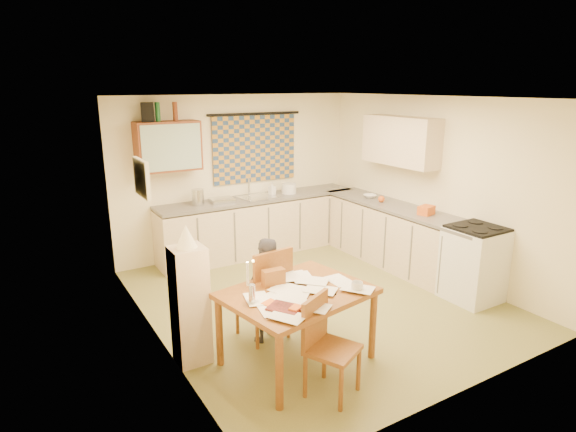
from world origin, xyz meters
TOP-DOWN VIEW (x-y plane):
  - floor at (0.00, 0.00)m, footprint 4.00×4.50m
  - ceiling at (0.00, 0.00)m, footprint 4.00×4.50m
  - wall_back at (0.00, 2.26)m, footprint 4.00×0.02m
  - wall_front at (0.00, -2.26)m, footprint 4.00×0.02m
  - wall_left at (-2.01, 0.00)m, footprint 0.02×4.50m
  - wall_right at (2.01, 0.00)m, footprint 0.02×4.50m
  - window_blind at (0.30, 2.22)m, footprint 1.45×0.03m
  - curtain_rod at (0.30, 2.20)m, footprint 1.60×0.04m
  - wall_cabinet at (-1.15, 2.08)m, footprint 0.90×0.34m
  - wall_cabinet_glass at (-1.15, 1.91)m, footprint 0.84×0.02m
  - upper_cabinet_right at (1.83, 0.55)m, footprint 0.34×1.30m
  - framed_print at (-1.97, 0.40)m, footprint 0.04×0.50m
  - print_canvas at (-1.95, 0.40)m, footprint 0.01×0.42m
  - counter_back at (0.22, 1.95)m, footprint 3.30×0.62m
  - counter_right at (1.70, 0.30)m, footprint 0.62×2.95m
  - stove at (1.70, -1.00)m, footprint 0.62×0.62m
  - sink at (0.20, 1.95)m, footprint 0.61×0.52m
  - tap at (0.14, 2.13)m, footprint 0.03×0.03m
  - dish_rack at (-0.42, 1.95)m, footprint 0.38×0.33m
  - kettle at (-0.79, 1.95)m, footprint 0.21×0.21m
  - mixing_bowl at (0.77, 1.95)m, footprint 0.30×0.30m
  - soap_bottle at (0.48, 2.00)m, footprint 0.13×0.13m
  - bowl at (1.70, 1.02)m, footprint 0.32×0.32m
  - orange_bag at (1.70, -0.16)m, footprint 0.25×0.21m
  - fruit_orange at (1.65, 0.69)m, footprint 0.10×0.10m
  - speaker at (-1.40, 2.08)m, footprint 0.22×0.24m
  - bottle_green at (-1.26, 2.08)m, footprint 0.09×0.09m
  - bottle_brown at (-1.02, 2.08)m, footprint 0.07×0.07m
  - dining_table at (-0.96, -1.07)m, footprint 1.49×1.23m
  - chair_far at (-1.01, -0.47)m, footprint 0.51×0.51m
  - chair_near at (-0.98, -1.66)m, footprint 0.54×0.54m
  - person at (-1.02, -0.53)m, footprint 0.60×0.55m
  - shelf_stand at (-1.84, -0.53)m, footprint 0.32×0.30m
  - lampshade at (-1.84, -0.53)m, footprint 0.20×0.20m
  - letter_rack at (-1.08, -0.83)m, footprint 0.23×0.12m
  - mug at (-0.47, -1.36)m, footprint 0.17×0.17m
  - magazine at (-1.35, -1.41)m, footprint 0.47×0.47m
  - book at (-1.36, -1.26)m, footprint 0.31×0.33m
  - orange_box at (-1.20, -1.42)m, footprint 0.14×0.13m
  - eyeglasses at (-0.76, -1.31)m, footprint 0.13×0.05m
  - candle_holder at (-1.45, -1.09)m, footprint 0.08×0.08m
  - candle at (-1.49, -1.08)m, footprint 0.02×0.02m
  - candle_flame at (-1.45, -1.12)m, footprint 0.02×0.02m
  - papers at (-0.98, -1.11)m, footprint 1.22×1.10m

SIDE VIEW (x-z plane):
  - floor at x=0.00m, z-range -0.02..0.00m
  - chair_near at x=-0.98m, z-range -0.17..0.72m
  - chair_far at x=-1.01m, z-range -0.20..0.83m
  - dining_table at x=-0.96m, z-range 0.00..0.75m
  - counter_right at x=1.70m, z-range -0.01..0.91m
  - counter_back at x=0.22m, z-range -0.01..0.91m
  - stove at x=1.70m, z-range 0.00..0.96m
  - person at x=-1.02m, z-range 0.00..1.14m
  - shelf_stand at x=-1.84m, z-range 0.00..1.19m
  - eyeglasses at x=-0.76m, z-range 0.75..0.77m
  - book at x=-1.36m, z-range 0.75..0.77m
  - magazine at x=-1.35m, z-range 0.75..0.78m
  - papers at x=-0.98m, z-range 0.75..0.78m
  - orange_box at x=-1.20m, z-range 0.75..0.79m
  - mug at x=-0.47m, z-range 0.75..0.84m
  - letter_rack at x=-1.08m, z-range 0.75..0.91m
  - candle_holder at x=-1.45m, z-range 0.75..0.93m
  - sink at x=0.20m, z-range 0.83..0.93m
  - bowl at x=1.70m, z-range 0.92..0.97m
  - dish_rack at x=-0.42m, z-range 0.92..0.98m
  - fruit_orange at x=1.65m, z-range 0.92..1.02m
  - orange_bag at x=1.70m, z-range 0.92..1.04m
  - mixing_bowl at x=0.77m, z-range 0.92..1.08m
  - soap_bottle at x=0.48m, z-range 0.92..1.12m
  - kettle at x=-0.79m, z-range 0.92..1.16m
  - candle at x=-1.49m, z-range 0.93..1.15m
  - tap at x=0.14m, z-range 0.92..1.20m
  - candle_flame at x=-1.45m, z-range 1.15..1.17m
  - wall_back at x=0.00m, z-range 0.00..2.50m
  - wall_front at x=0.00m, z-range 0.00..2.50m
  - wall_left at x=-2.01m, z-range 0.00..2.50m
  - wall_right at x=2.01m, z-range 0.00..2.50m
  - lampshade at x=-1.84m, z-range 1.19..1.41m
  - window_blind at x=0.30m, z-range 1.12..2.17m
  - framed_print at x=-1.97m, z-range 1.50..1.90m
  - print_canvas at x=-1.95m, z-range 1.54..1.86m
  - wall_cabinet at x=-1.15m, z-range 1.45..2.15m
  - wall_cabinet_glass at x=-1.15m, z-range 1.48..2.12m
  - upper_cabinet_right at x=1.83m, z-range 1.50..2.20m
  - curtain_rod at x=0.30m, z-range 2.18..2.22m
  - speaker at x=-1.40m, z-range 2.15..2.41m
  - bottle_green at x=-1.26m, z-range 2.15..2.41m
  - bottle_brown at x=-1.02m, z-range 2.15..2.41m
  - ceiling at x=0.00m, z-range 2.50..2.52m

